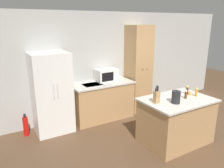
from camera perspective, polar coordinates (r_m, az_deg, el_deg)
ground_plane at (r=4.65m, az=18.03°, el=-15.38°), size 14.00×14.00×0.00m
wall_back at (r=5.87m, az=2.05°, el=5.58°), size 7.20×0.06×2.60m
refrigerator at (r=4.88m, az=-15.53°, el=-2.31°), size 0.79×0.68×1.75m
back_counter at (r=5.45m, az=-2.51°, el=-4.36°), size 1.53×0.67×0.93m
pantry_cabinet at (r=5.87m, az=6.86°, el=3.90°), size 0.57×0.57×2.28m
kitchen_island at (r=4.59m, az=16.30°, el=-9.12°), size 1.38×0.94×0.91m
microwave at (r=5.44m, az=-1.50°, el=2.37°), size 0.52×0.38×0.30m
knife_block at (r=4.08m, az=11.59°, el=-3.27°), size 0.10×0.08×0.33m
spice_bottle_tall_dark at (r=4.64m, az=17.11°, el=-2.31°), size 0.04×0.04×0.09m
spice_bottle_short_red at (r=4.48m, az=18.74°, el=-2.64°), size 0.05×0.05×0.17m
spice_bottle_amber_oil at (r=4.68m, az=21.15°, el=-2.06°), size 0.05×0.05×0.17m
spice_bottle_green_herb at (r=4.75m, az=19.04°, el=-1.56°), size 0.05×0.05×0.18m
spice_bottle_pale_salt at (r=4.72m, az=19.60°, el=-2.24°), size 0.04×0.04×0.09m
kettle at (r=4.16m, az=16.38°, el=-3.29°), size 0.16×0.16×0.26m
fire_extinguisher at (r=5.08m, az=-21.60°, el=-10.15°), size 0.11×0.11×0.49m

